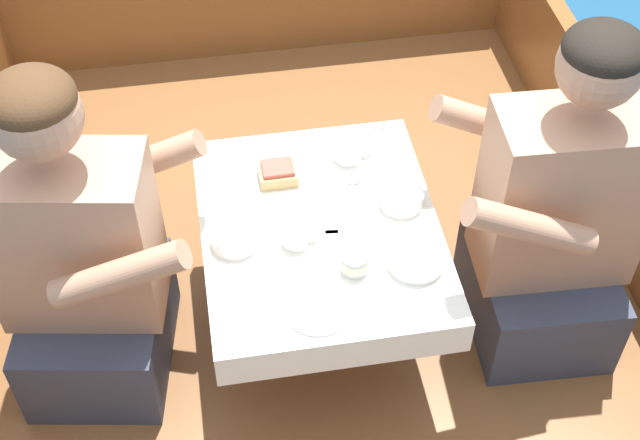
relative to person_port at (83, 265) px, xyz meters
The scene contains 17 objects.
ground_plane 0.90m from the person_port, ahead, with size 60.00×60.00×0.00m, color navy.
boat_deck 0.81m from the person_port, ahead, with size 2.01×2.99×0.26m, color brown.
cockpit_table 0.61m from the person_port, ahead, with size 0.61×0.74×0.43m.
person_port is the anchor object (origin of this frame).
person_starboard 1.21m from the person_port, ahead, with size 0.54×0.46×1.01m.
plate_sandwich 0.55m from the person_port, 19.91° to the left, with size 0.20×0.20×0.01m.
plate_bread 0.61m from the person_port, 23.82° to the right, with size 0.18×0.18×0.01m.
sandwich 0.56m from the person_port, 19.91° to the left, with size 0.10×0.08×0.05m.
bowl_port_near 0.83m from the person_port, 10.57° to the right, with size 0.14×0.14×0.04m.
bowl_starboard_near 0.83m from the person_port, ahead, with size 0.12×0.12×0.04m.
bowl_center_far 0.39m from the person_port, ahead, with size 0.12×0.12×0.04m.
coffee_cup_port 0.77m from the person_port, 18.91° to the left, with size 0.10×0.08×0.05m.
coffee_cup_starboard 0.54m from the person_port, ahead, with size 0.09×0.07×0.06m.
tin_can 0.68m from the person_port, 12.66° to the right, with size 0.07×0.07×0.05m.
utensil_spoon_center 0.72m from the person_port, ahead, with size 0.08×0.16×0.01m.
utensil_fork_port 0.68m from the person_port, ahead, with size 0.17×0.03×0.00m.
utensil_spoon_port 0.88m from the person_port, 21.44° to the left, with size 0.08×0.16×0.01m.
Camera 1 is at (-0.26, -1.44, 2.37)m, focal length 50.00 mm.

